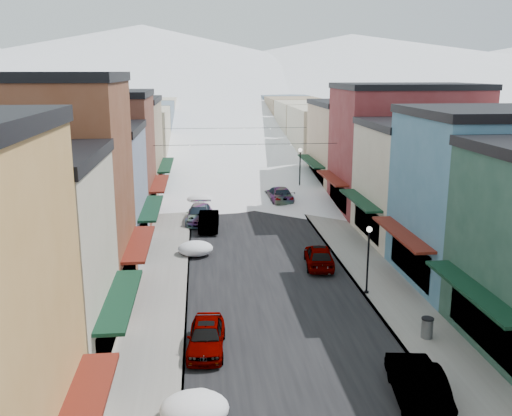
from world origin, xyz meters
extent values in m
cube|color=black|center=(0.00, 60.00, 0.01)|extent=(10.00, 160.00, 0.01)
cube|color=gray|center=(-6.60, 60.00, 0.07)|extent=(3.20, 160.00, 0.15)
cube|color=gray|center=(6.60, 60.00, 0.07)|extent=(3.20, 160.00, 0.15)
cube|color=slate|center=(-5.05, 60.00, 0.07)|extent=(0.10, 160.00, 0.15)
cube|color=slate|center=(5.05, 60.00, 0.07)|extent=(0.10, 160.00, 0.15)
cube|color=black|center=(-7.60, 12.50, 3.20)|extent=(1.20, 6.80, 0.15)
cube|color=brown|center=(-13.70, 20.50, 6.00)|extent=(11.00, 8.00, 12.00)
cube|color=black|center=(-13.70, 20.50, 12.25)|extent=(11.20, 8.20, 0.50)
cube|color=maroon|center=(-7.60, 20.50, 3.20)|extent=(1.20, 6.80, 0.15)
cube|color=gray|center=(-13.20, 29.00, 4.25)|extent=(10.00, 9.00, 8.50)
cube|color=black|center=(-13.20, 29.00, 8.75)|extent=(10.20, 9.20, 0.50)
cube|color=black|center=(-7.60, 29.00, 3.20)|extent=(1.20, 7.65, 0.15)
cube|color=brown|center=(-14.20, 38.00, 5.25)|extent=(12.00, 9.00, 10.50)
cube|color=black|center=(-14.20, 38.00, 10.75)|extent=(12.20, 9.20, 0.50)
cube|color=maroon|center=(-7.60, 38.00, 3.20)|extent=(1.20, 7.65, 0.15)
cube|color=#907C5F|center=(-13.20, 48.00, 4.75)|extent=(10.00, 11.00, 9.50)
cube|color=black|center=(-13.20, 48.00, 9.75)|extent=(10.20, 11.20, 0.50)
cube|color=black|center=(-7.60, 48.00, 3.20)|extent=(1.20, 9.35, 0.15)
cube|color=black|center=(7.60, 12.00, 3.20)|extent=(1.20, 7.65, 0.15)
cube|color=teal|center=(13.20, 21.00, 5.00)|extent=(10.00, 9.00, 10.00)
cube|color=black|center=(13.20, 21.00, 10.25)|extent=(10.20, 9.20, 0.50)
cube|color=maroon|center=(7.60, 21.00, 3.20)|extent=(1.20, 7.65, 0.15)
cube|color=beige|center=(13.70, 30.00, 4.25)|extent=(11.00, 9.00, 8.50)
cube|color=black|center=(13.70, 30.00, 8.75)|extent=(11.20, 9.20, 0.50)
cube|color=black|center=(7.60, 30.00, 3.20)|extent=(1.20, 7.65, 0.15)
cube|color=maroon|center=(14.20, 39.00, 5.50)|extent=(12.00, 9.00, 11.00)
cube|color=black|center=(14.20, 39.00, 11.25)|extent=(12.20, 9.20, 0.50)
cube|color=maroon|center=(7.60, 39.00, 3.20)|extent=(1.20, 7.65, 0.15)
cube|color=tan|center=(13.20, 49.00, 4.50)|extent=(10.00, 11.00, 9.00)
cube|color=black|center=(13.20, 49.00, 9.25)|extent=(10.20, 11.20, 0.50)
cube|color=black|center=(7.60, 49.00, 3.20)|extent=(1.20, 9.35, 0.15)
cube|color=gray|center=(-12.50, 62.00, 4.00)|extent=(9.00, 13.00, 8.00)
cube|color=gray|center=(12.50, 62.00, 4.00)|extent=(9.00, 13.00, 8.00)
cube|color=gray|center=(-12.50, 76.00, 4.00)|extent=(9.00, 13.00, 8.00)
cube|color=gray|center=(12.50, 76.00, 4.00)|extent=(9.00, 13.00, 8.00)
cube|color=gray|center=(-12.50, 90.00, 4.00)|extent=(9.00, 13.00, 8.00)
cube|color=gray|center=(12.50, 90.00, 4.00)|extent=(9.00, 13.00, 8.00)
cube|color=gray|center=(-12.50, 104.00, 4.00)|extent=(9.00, 13.00, 8.00)
cube|color=gray|center=(12.50, 104.00, 4.00)|extent=(9.00, 13.00, 8.00)
cube|color=silver|center=(0.00, 225.00, 6.00)|extent=(360.00, 40.00, 12.00)
cone|color=white|center=(-30.00, 275.00, 17.00)|extent=(300.00, 300.00, 34.00)
cone|color=white|center=(70.00, 270.00, 15.00)|extent=(320.00, 320.00, 30.00)
cylinder|color=black|center=(0.00, 40.00, 6.20)|extent=(16.40, 0.04, 0.04)
cylinder|color=black|center=(0.00, 55.00, 6.20)|extent=(16.40, 0.04, 0.04)
imported|color=gray|center=(-4.03, 13.78, 0.70)|extent=(1.97, 4.25, 1.41)
imported|color=black|center=(-3.54, 34.38, 0.73)|extent=(1.78, 4.51, 1.46)
imported|color=gray|center=(-4.30, 36.74, 0.74)|extent=(2.44, 5.23, 1.48)
imported|color=black|center=(4.04, 8.80, 0.79)|extent=(2.30, 4.98, 1.58)
imported|color=#919499|center=(3.50, 24.66, 0.75)|extent=(2.27, 4.60, 1.51)
imported|color=black|center=(3.50, 43.66, 0.79)|extent=(2.60, 5.58, 1.57)
imported|color=#A5A9AE|center=(-1.81, 60.14, 0.70)|extent=(1.75, 4.13, 1.39)
imported|color=#BBBBBD|center=(0.60, 66.42, 0.76)|extent=(3.09, 5.73, 1.53)
cylinder|color=slate|center=(6.44, 13.74, 0.62)|extent=(0.55, 0.55, 0.95)
cylinder|color=black|center=(6.44, 13.74, 1.12)|extent=(0.59, 0.59, 0.06)
cylinder|color=black|center=(5.20, 19.55, 0.20)|extent=(0.27, 0.27, 0.09)
cylinder|color=black|center=(5.20, 19.55, 1.97)|extent=(0.11, 0.11, 3.64)
sphere|color=white|center=(5.20, 19.55, 3.92)|extent=(0.33, 0.33, 0.33)
cylinder|color=black|center=(6.02, 46.50, 0.21)|extent=(0.33, 0.33, 0.11)
cylinder|color=black|center=(6.02, 46.50, 2.37)|extent=(0.13, 0.13, 4.43)
sphere|color=white|center=(6.02, 46.50, 4.75)|extent=(0.40, 0.40, 0.40)
ellipsoid|color=white|center=(-4.55, 8.27, 0.54)|extent=(2.54, 2.15, 1.08)
ellipsoid|color=white|center=(-4.35, 9.47, 0.27)|extent=(1.09, 0.98, 0.54)
ellipsoid|color=white|center=(-4.59, 27.76, 0.52)|extent=(2.44, 2.06, 1.03)
ellipsoid|color=white|center=(-4.39, 28.96, 0.26)|extent=(1.04, 0.94, 0.52)
ellipsoid|color=white|center=(-4.30, 43.26, 0.52)|extent=(2.48, 2.09, 1.05)
ellipsoid|color=white|center=(-4.10, 44.46, 0.26)|extent=(1.06, 0.95, 0.53)
camera|label=1|loc=(-4.14, -10.33, 12.52)|focal=40.00mm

